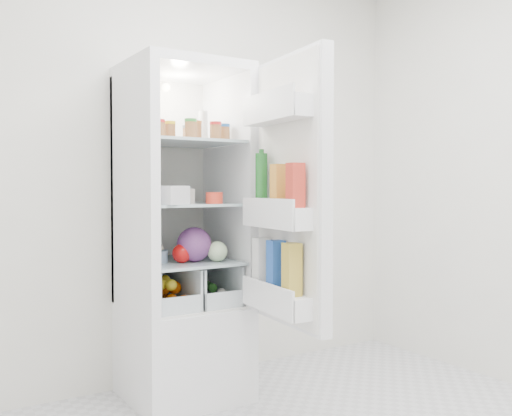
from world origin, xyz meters
TOP-DOWN VIEW (x-y plane):
  - room_walls at (0.00, 0.00)m, footprint 3.02×3.02m
  - refrigerator at (-0.20, 1.25)m, footprint 0.60×0.60m
  - shelf_low at (-0.20, 1.19)m, footprint 0.49×0.53m
  - shelf_mid at (-0.20, 1.19)m, footprint 0.49×0.53m
  - shelf_top at (-0.20, 1.19)m, footprint 0.49×0.53m
  - crisper_left at (-0.32, 1.19)m, footprint 0.23×0.46m
  - crisper_right at (-0.08, 1.19)m, footprint 0.23×0.46m
  - condiment_jars at (-0.21, 1.13)m, footprint 0.46×0.34m
  - squeeze_bottle at (-0.07, 1.20)m, footprint 0.05×0.05m
  - tub_white at (-0.37, 0.99)m, footprint 0.19×0.19m
  - tub_cream at (-0.24, 1.16)m, footprint 0.14×0.14m
  - tin_red at (-0.12, 1.00)m, footprint 0.10×0.10m
  - foil_tray at (-0.36, 1.34)m, footprint 0.15×0.12m
  - red_cabbage at (-0.18, 1.11)m, footprint 0.18×0.18m
  - bell_pepper at (-0.26, 1.10)m, footprint 0.10×0.10m
  - mushroom_bowl at (-0.36, 1.19)m, footprint 0.15×0.15m
  - salad_bag at (-0.07, 1.05)m, footprint 0.11×0.11m
  - citrus_pile at (-0.32, 1.16)m, footprint 0.20×0.31m
  - veg_pile at (-0.07, 1.18)m, footprint 0.16×0.30m
  - fridge_door at (0.07, 0.61)m, footprint 0.22×0.60m

SIDE VIEW (x-z plane):
  - veg_pile at x=-0.07m, z-range 0.51..0.61m
  - citrus_pile at x=-0.32m, z-range 0.50..0.66m
  - crisper_left at x=-0.32m, z-range 0.50..0.72m
  - crisper_right at x=-0.08m, z-range 0.50..0.72m
  - refrigerator at x=-0.20m, z-range -0.23..1.57m
  - shelf_low at x=-0.20m, z-range 0.73..0.75m
  - mushroom_bowl at x=-0.36m, z-range 0.75..0.81m
  - bell_pepper at x=-0.26m, z-range 0.75..0.85m
  - salad_bag at x=-0.07m, z-range 0.75..0.86m
  - red_cabbage at x=-0.18m, z-range 0.75..0.93m
  - shelf_mid at x=-0.20m, z-range 1.04..1.06m
  - foil_tray at x=-0.36m, z-range 1.06..1.09m
  - tin_red at x=-0.12m, z-range 1.06..1.12m
  - fridge_door at x=0.07m, z-range 0.44..1.74m
  - tub_cream at x=-0.24m, z-range 1.06..1.13m
  - tub_white at x=-0.37m, z-range 1.06..1.15m
  - shelf_top at x=-0.20m, z-range 1.37..1.39m
  - condiment_jars at x=-0.21m, z-range 1.39..1.47m
  - squeeze_bottle at x=-0.07m, z-range 1.39..1.56m
  - room_walls at x=0.00m, z-range 0.29..2.90m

